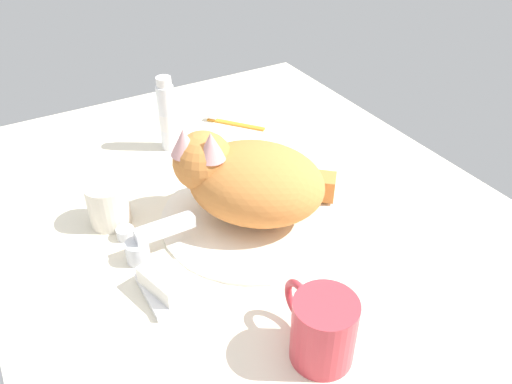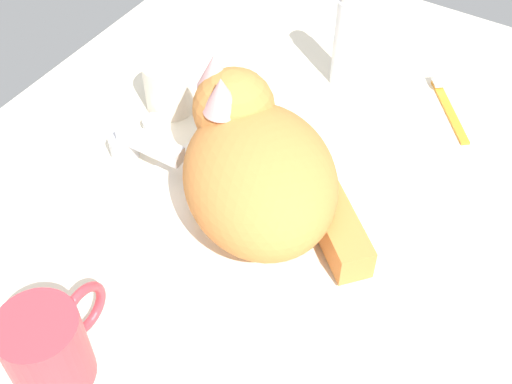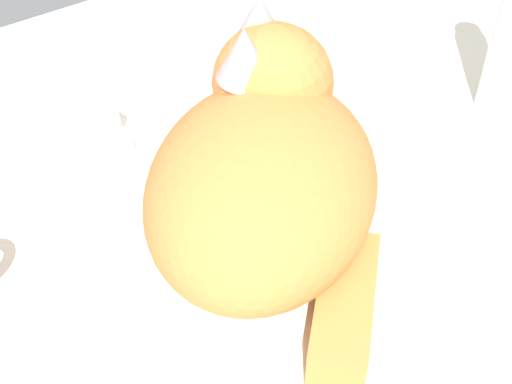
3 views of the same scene
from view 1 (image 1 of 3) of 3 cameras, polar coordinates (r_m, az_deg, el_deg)
name	(u,v)px [view 1 (image 1 of 3)]	position (r cm, az deg, el deg)	size (l,w,h in cm)	color
ground_plane	(256,225)	(86.81, 0.00, -3.65)	(110.00, 82.50, 3.00)	silver
sink_basin	(256,216)	(85.56, 0.00, -2.62)	(31.57, 31.57, 0.99)	white
faucet	(147,245)	(78.84, -11.97, -5.72)	(14.79, 11.05, 5.37)	silver
cat	(247,178)	(81.67, -1.01, 1.52)	(27.71, 29.03, 15.74)	#D17F3D
coffee_mug	(322,329)	(63.85, 7.31, -14.78)	(12.13, 7.85, 9.24)	#C63842
rinse_cup	(108,204)	(86.15, -16.04, -1.30)	(6.66, 6.66, 7.30)	silver
soap_dish	(168,289)	(74.18, -9.77, -10.55)	(9.00, 6.40, 1.20)	white
soap_bar	(166,279)	(72.81, -9.92, -9.50)	(7.36, 4.72, 2.65)	white
toothpaste_bottle	(167,116)	(102.81, -9.78, 8.30)	(3.47, 3.47, 15.07)	white
toothbrush	(232,122)	(113.12, -2.69, 7.74)	(11.21, 9.34, 1.60)	orange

